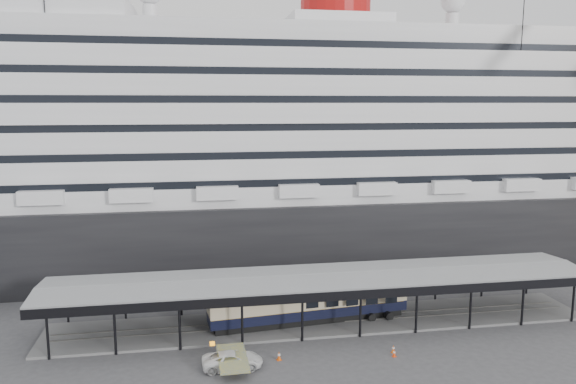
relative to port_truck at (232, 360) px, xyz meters
The scene contains 8 objects.
ground 10.58m from the port_truck, 19.72° to the left, with size 200.00×200.00×0.00m, color #3E3E41.
cruise_ship 40.92m from the port_truck, 74.32° to the left, with size 130.00×30.00×43.90m.
platform_canopy 13.21m from the port_truck, 40.75° to the left, with size 56.00×9.18×5.30m.
port_truck is the anchor object (origin of this frame).
pullman_carriage 12.27m from the port_truck, 44.82° to the left, with size 21.09×4.93×20.54m.
traffic_cone_left 4.30m from the port_truck, 11.17° to the left, with size 0.50×0.50×0.81m.
traffic_cone_mid 14.59m from the port_truck, ahead, with size 0.43×0.43×0.68m.
traffic_cone_right 14.80m from the port_truck, ahead, with size 0.46×0.46×0.74m.
Camera 1 is at (-12.96, -49.27, 22.68)m, focal length 35.00 mm.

